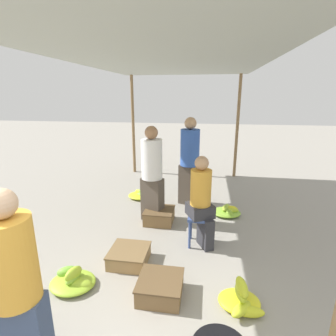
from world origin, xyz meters
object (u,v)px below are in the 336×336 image
(banana_pile_right_0, at_px, (241,300))
(crate_far, at_px, (129,256))
(vendor_foreground, at_px, (16,289))
(banana_pile_right_1, at_px, (227,211))
(crate_near, at_px, (159,216))
(crate_mid, at_px, (160,287))
(vendor_seated, at_px, (202,200))
(shopper_walking_far, at_px, (152,173))
(banana_pile_left_1, at_px, (73,281))
(banana_pile_left_0, at_px, (143,195))
(stool, at_px, (200,222))
(shopper_walking_mid, at_px, (190,160))

(banana_pile_right_0, relative_size, crate_far, 0.98)
(vendor_foreground, distance_m, banana_pile_right_1, 3.75)
(crate_near, relative_size, crate_mid, 1.03)
(vendor_seated, xyz_separation_m, crate_far, (-0.93, -0.59, -0.62))
(vendor_seated, height_order, banana_pile_right_0, vendor_seated)
(vendor_foreground, distance_m, shopper_walking_far, 2.86)
(banana_pile_left_1, distance_m, crate_near, 1.89)
(shopper_walking_far, bearing_deg, vendor_seated, -38.12)
(vendor_foreground, height_order, banana_pile_left_0, vendor_foreground)
(vendor_foreground, xyz_separation_m, crate_near, (0.52, 2.76, -0.71))
(vendor_foreground, height_order, crate_far, vendor_foreground)
(banana_pile_right_1, bearing_deg, crate_far, -129.56)
(crate_mid, bearing_deg, crate_far, 134.41)
(crate_far, bearing_deg, banana_pile_right_1, 50.44)
(banana_pile_right_0, height_order, crate_far, banana_pile_right_0)
(banana_pile_left_0, relative_size, crate_mid, 1.33)
(banana_pile_right_0, bearing_deg, banana_pile_left_0, 121.85)
(banana_pile_left_0, distance_m, crate_near, 1.21)
(banana_pile_right_0, height_order, banana_pile_right_1, banana_pile_right_0)
(banana_pile_left_1, xyz_separation_m, banana_pile_right_0, (1.91, -0.04, 0.02))
(banana_pile_left_0, xyz_separation_m, crate_mid, (0.90, -2.81, 0.04))
(banana_pile_right_0, xyz_separation_m, banana_pile_right_1, (-0.00, 2.27, -0.02))
(stool, height_order, vendor_seated, vendor_seated)
(crate_far, distance_m, shopper_walking_far, 1.50)
(vendor_seated, height_order, crate_far, vendor_seated)
(crate_far, height_order, shopper_walking_far, shopper_walking_far)
(banana_pile_right_0, height_order, crate_mid, banana_pile_right_0)
(stool, distance_m, shopper_walking_mid, 1.64)
(banana_pile_left_0, bearing_deg, banana_pile_right_0, -58.15)
(banana_pile_right_0, bearing_deg, shopper_walking_mid, 105.70)
(vendor_seated, distance_m, crate_mid, 1.34)
(stool, relative_size, banana_pile_right_0, 0.94)
(stool, bearing_deg, shopper_walking_far, 141.68)
(stool, height_order, shopper_walking_mid, shopper_walking_mid)
(banana_pile_left_0, xyz_separation_m, banana_pile_left_1, (-0.14, -2.82, 0.01))
(vendor_foreground, relative_size, vendor_seated, 1.17)
(banana_pile_right_0, bearing_deg, vendor_seated, 111.74)
(vendor_seated, distance_m, shopper_walking_mid, 1.57)
(vendor_seated, bearing_deg, crate_near, 140.11)
(vendor_seated, bearing_deg, shopper_walking_mid, 100.80)
(crate_near, bearing_deg, vendor_seated, -39.89)
(stool, bearing_deg, banana_pile_right_0, -67.64)
(banana_pile_right_0, xyz_separation_m, crate_mid, (-0.87, 0.05, 0.01))
(crate_near, bearing_deg, stool, -40.16)
(vendor_seated, bearing_deg, banana_pile_right_0, -68.26)
(vendor_seated, bearing_deg, crate_far, -147.51)
(banana_pile_left_0, relative_size, shopper_walking_far, 0.39)
(crate_near, height_order, crate_far, crate_near)
(banana_pile_right_1, bearing_deg, vendor_foreground, -118.21)
(vendor_foreground, distance_m, crate_near, 2.90)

